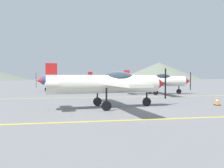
# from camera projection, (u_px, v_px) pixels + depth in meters

# --- Properties ---
(ground_plane) EXTENTS (400.00, 400.00, 0.00)m
(ground_plane) POSITION_uv_depth(u_px,v_px,m) (124.00, 108.00, 13.26)
(ground_plane) COLOR slate
(apron_line_near) EXTENTS (80.00, 0.16, 0.01)m
(apron_line_near) POSITION_uv_depth(u_px,v_px,m) (142.00, 120.00, 9.65)
(apron_line_near) COLOR yellow
(apron_line_near) RESTS_ON ground_plane
(apron_line_far) EXTENTS (80.00, 0.16, 0.01)m
(apron_line_far) POSITION_uv_depth(u_px,v_px,m) (106.00, 97.00, 20.56)
(apron_line_far) COLOR yellow
(apron_line_far) RESTS_ON ground_plane
(airplane_near) EXTENTS (7.97, 9.14, 2.73)m
(airplane_near) POSITION_uv_depth(u_px,v_px,m) (109.00, 83.00, 13.44)
(airplane_near) COLOR silver
(airplane_near) RESTS_ON ground_plane
(airplane_mid) EXTENTS (7.93, 9.13, 2.73)m
(airplane_mid) POSITION_uv_depth(u_px,v_px,m) (157.00, 81.00, 24.42)
(airplane_mid) COLOR silver
(airplane_mid) RESTS_ON ground_plane
(airplane_far) EXTENTS (7.96, 9.14, 2.73)m
(airplane_far) POSITION_uv_depth(u_px,v_px,m) (66.00, 80.00, 30.36)
(airplane_far) COLOR #33478C
(airplane_far) RESTS_ON ground_plane
(car_sedan) EXTENTS (4.10, 4.48, 1.62)m
(car_sedan) POSITION_uv_depth(u_px,v_px,m) (129.00, 84.00, 37.53)
(car_sedan) COLOR #3372BF
(car_sedan) RESTS_ON ground_plane
(traffic_cone_front) EXTENTS (0.36, 0.36, 0.59)m
(traffic_cone_front) POSITION_uv_depth(u_px,v_px,m) (217.00, 101.00, 14.72)
(traffic_cone_front) COLOR black
(traffic_cone_front) RESTS_ON ground_plane
(hill_centerleft) EXTENTS (67.65, 67.65, 13.78)m
(hill_centerleft) POSITION_uv_depth(u_px,v_px,m) (159.00, 71.00, 171.01)
(hill_centerleft) COLOR slate
(hill_centerleft) RESTS_ON ground_plane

